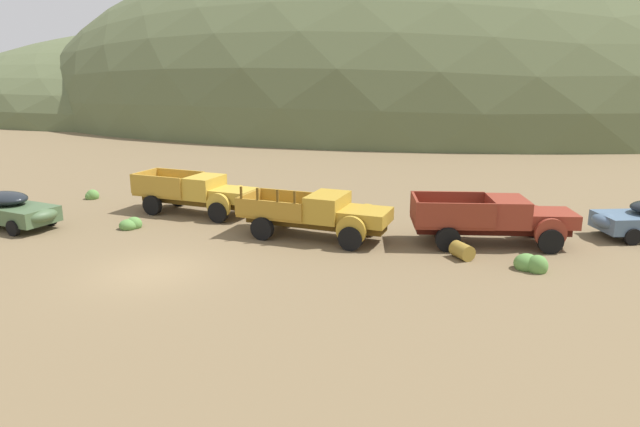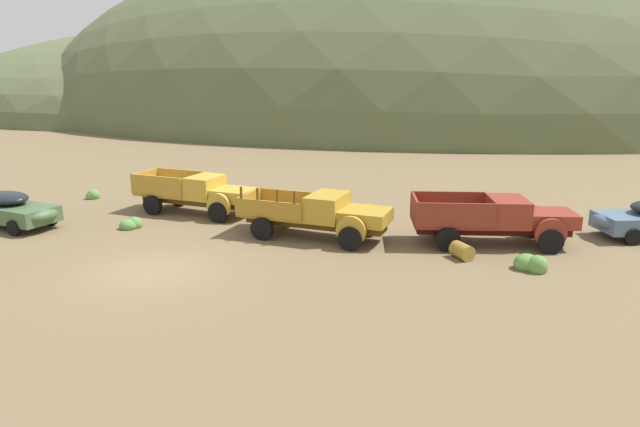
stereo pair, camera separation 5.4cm
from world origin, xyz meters
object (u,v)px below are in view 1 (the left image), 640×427
Objects in this scene: truck_mustard at (325,215)px; truck_rust_red at (503,220)px; truck_faded_yellow at (202,194)px; oil_drum_by_truck at (462,251)px; car_weathered_green at (12,209)px.

truck_mustard is 1.01× the size of truck_rust_red.
truck_rust_red is (13.51, -2.84, 0.01)m from truck_faded_yellow.
oil_drum_by_truck is (5.39, -1.81, -0.71)m from truck_mustard.
car_weathered_green is 8.31m from truck_faded_yellow.
truck_faded_yellow is 12.78m from oil_drum_by_truck.
truck_rust_red reaches higher than oil_drum_by_truck.
oil_drum_by_truck is (11.77, -4.92, -0.71)m from truck_faded_yellow.
car_weathered_green is at bearing 175.56° from oil_drum_by_truck.
car_weathered_green is 0.77× the size of truck_rust_red.
truck_rust_red reaches higher than car_weathered_green.
truck_mustard is (6.39, -3.10, -0.01)m from truck_faded_yellow.
truck_mustard is 5.73m from oil_drum_by_truck.
truck_mustard is at bearing 177.10° from truck_rust_red.
truck_faded_yellow is (7.57, 3.41, 0.20)m from car_weathered_green.
truck_rust_red is 6.25× the size of oil_drum_by_truck.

